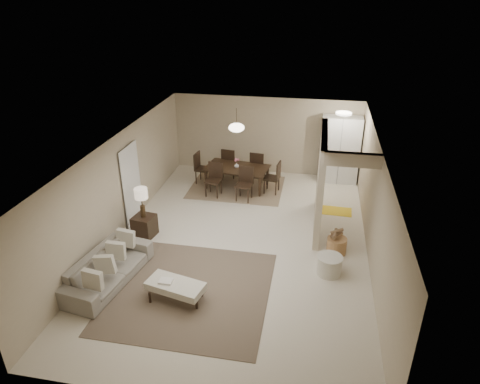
% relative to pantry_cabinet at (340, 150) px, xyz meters
% --- Properties ---
extents(floor, '(9.00, 9.00, 0.00)m').
position_rel_pantry_cabinet_xyz_m(floor, '(-2.35, -4.15, -1.05)').
color(floor, beige).
rests_on(floor, ground).
extents(ceiling, '(9.00, 9.00, 0.00)m').
position_rel_pantry_cabinet_xyz_m(ceiling, '(-2.35, -4.15, 1.45)').
color(ceiling, white).
rests_on(ceiling, back_wall).
extents(back_wall, '(6.00, 0.00, 6.00)m').
position_rel_pantry_cabinet_xyz_m(back_wall, '(-2.35, 0.35, 0.20)').
color(back_wall, tan).
rests_on(back_wall, floor).
extents(left_wall, '(0.00, 9.00, 9.00)m').
position_rel_pantry_cabinet_xyz_m(left_wall, '(-5.35, -4.15, 0.20)').
color(left_wall, tan).
rests_on(left_wall, floor).
extents(right_wall, '(0.00, 9.00, 9.00)m').
position_rel_pantry_cabinet_xyz_m(right_wall, '(0.65, -4.15, 0.20)').
color(right_wall, tan).
rests_on(right_wall, floor).
extents(partition, '(0.15, 2.50, 2.50)m').
position_rel_pantry_cabinet_xyz_m(partition, '(-0.55, -2.90, 0.20)').
color(partition, tan).
rests_on(partition, floor).
extents(doorway, '(0.04, 0.90, 2.04)m').
position_rel_pantry_cabinet_xyz_m(doorway, '(-5.32, -3.55, -0.03)').
color(doorway, black).
rests_on(doorway, floor).
extents(pantry_cabinet, '(1.20, 0.55, 2.10)m').
position_rel_pantry_cabinet_xyz_m(pantry_cabinet, '(0.00, 0.00, 0.00)').
color(pantry_cabinet, silver).
rests_on(pantry_cabinet, floor).
extents(flush_light, '(0.44, 0.44, 0.05)m').
position_rel_pantry_cabinet_xyz_m(flush_light, '(-0.05, -0.95, 1.41)').
color(flush_light, white).
rests_on(flush_light, ceiling).
extents(living_rug, '(3.20, 3.20, 0.01)m').
position_rel_pantry_cabinet_xyz_m(living_rug, '(-3.03, -6.12, -1.04)').
color(living_rug, brown).
rests_on(living_rug, floor).
extents(sofa, '(2.33, 1.21, 0.65)m').
position_rel_pantry_cabinet_xyz_m(sofa, '(-4.80, -6.12, -0.73)').
color(sofa, gray).
rests_on(sofa, floor).
extents(ottoman_bench, '(1.23, 0.77, 0.41)m').
position_rel_pantry_cabinet_xyz_m(ottoman_bench, '(-3.23, -6.42, -0.72)').
color(ottoman_bench, beige).
rests_on(ottoman_bench, living_rug).
extents(side_table, '(0.57, 0.57, 0.54)m').
position_rel_pantry_cabinet_xyz_m(side_table, '(-4.75, -4.25, -0.78)').
color(side_table, black).
rests_on(side_table, floor).
extents(table_lamp, '(0.32, 0.32, 0.76)m').
position_rel_pantry_cabinet_xyz_m(table_lamp, '(-4.75, -4.25, 0.06)').
color(table_lamp, '#47341E').
rests_on(table_lamp, side_table).
extents(round_pouf, '(0.55, 0.55, 0.43)m').
position_rel_pantry_cabinet_xyz_m(round_pouf, '(-0.24, -4.99, -0.84)').
color(round_pouf, beige).
rests_on(round_pouf, floor).
extents(wicker_basket, '(0.54, 0.54, 0.39)m').
position_rel_pantry_cabinet_xyz_m(wicker_basket, '(-0.07, -4.15, -0.86)').
color(wicker_basket, '#9B6C3E').
rests_on(wicker_basket, floor).
extents(dining_rug, '(2.80, 2.10, 0.01)m').
position_rel_pantry_cabinet_xyz_m(dining_rug, '(-3.04, -1.08, -1.04)').
color(dining_rug, '#886D54').
rests_on(dining_rug, floor).
extents(dining_table, '(2.01, 1.29, 0.66)m').
position_rel_pantry_cabinet_xyz_m(dining_table, '(-3.04, -1.08, -0.72)').
color(dining_table, black).
rests_on(dining_table, dining_rug).
extents(dining_chairs, '(2.68, 2.08, 0.99)m').
position_rel_pantry_cabinet_xyz_m(dining_chairs, '(-3.04, -1.08, -0.56)').
color(dining_chairs, black).
rests_on(dining_chairs, dining_rug).
extents(vase, '(0.15, 0.15, 0.15)m').
position_rel_pantry_cabinet_xyz_m(vase, '(-3.04, -1.08, -0.31)').
color(vase, white).
rests_on(vase, dining_table).
extents(yellow_mat, '(0.90, 0.57, 0.01)m').
position_rel_pantry_cabinet_xyz_m(yellow_mat, '(-0.05, -2.08, -1.04)').
color(yellow_mat, gold).
rests_on(yellow_mat, floor).
extents(pendant_light, '(0.46, 0.46, 0.71)m').
position_rel_pantry_cabinet_xyz_m(pendant_light, '(-3.04, -1.08, 0.87)').
color(pendant_light, '#47341E').
rests_on(pendant_light, ceiling).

